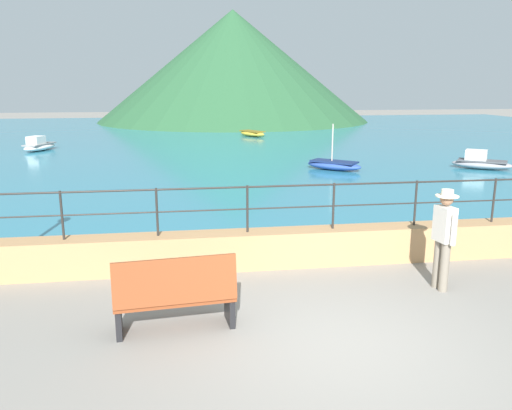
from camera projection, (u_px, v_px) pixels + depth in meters
ground_plane at (340, 345)px, 6.92m from camera, size 120.00×120.00×0.00m
promenade_wall at (290, 247)px, 9.92m from camera, size 20.00×0.56×0.70m
railing at (291, 199)px, 9.70m from camera, size 18.44×0.04×0.90m
lake_water at (214, 140)px, 31.79m from camera, size 64.00×44.32×0.06m
hill_main at (233, 66)px, 47.05m from camera, size 24.89×24.89×9.93m
bench_main at (175, 295)px, 7.19m from camera, size 1.75×0.72×1.13m
person_walking at (444, 234)px, 8.59m from camera, size 0.38×0.56×1.75m
boat_0 at (334, 165)px, 20.57m from camera, size 2.32×2.20×1.83m
boat_3 at (252, 133)px, 33.59m from camera, size 1.90×2.45×0.36m
boat_4 at (39, 145)px, 26.44m from camera, size 1.65×2.47×0.76m
boat_6 at (481, 162)px, 20.78m from camera, size 2.39×2.07×0.76m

